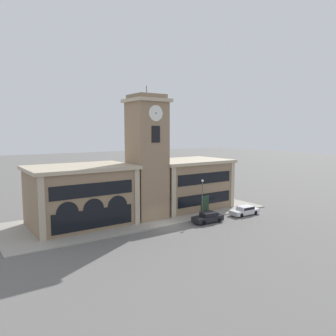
{
  "coord_description": "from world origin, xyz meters",
  "views": [
    {
      "loc": [
        -23.43,
        -33.99,
        12.28
      ],
      "look_at": [
        1.99,
        2.81,
        7.24
      ],
      "focal_mm": 35.0,
      "sensor_mm": 36.0,
      "label": 1
    }
  ],
  "objects_px": {
    "parked_car_near": "(208,217)",
    "street_lamp": "(202,192)",
    "parked_car_mid": "(245,210)",
    "bollard": "(206,213)"
  },
  "relations": [
    {
      "from": "parked_car_near",
      "to": "street_lamp",
      "type": "xyz_separation_m",
      "value": [
        0.6,
        1.95,
        3.03
      ]
    },
    {
      "from": "bollard",
      "to": "parked_car_mid",
      "type": "bearing_deg",
      "value": -20.41
    },
    {
      "from": "bollard",
      "to": "street_lamp",
      "type": "bearing_deg",
      "value": -168.75
    },
    {
      "from": "parked_car_mid",
      "to": "bollard",
      "type": "distance_m",
      "value": 6.09
    },
    {
      "from": "parked_car_near",
      "to": "street_lamp",
      "type": "relative_size",
      "value": 0.8
    },
    {
      "from": "parked_car_near",
      "to": "parked_car_mid",
      "type": "bearing_deg",
      "value": -177.55
    },
    {
      "from": "bollard",
      "to": "parked_car_near",
      "type": "bearing_deg",
      "value": -125.16
    },
    {
      "from": "parked_car_mid",
      "to": "street_lamp",
      "type": "relative_size",
      "value": 0.86
    },
    {
      "from": "parked_car_near",
      "to": "bollard",
      "type": "height_order",
      "value": "parked_car_near"
    },
    {
      "from": "street_lamp",
      "to": "parked_car_mid",
      "type": "bearing_deg",
      "value": -16.43
    }
  ]
}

